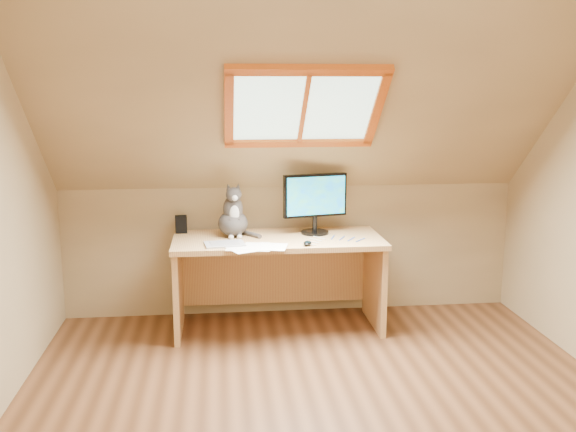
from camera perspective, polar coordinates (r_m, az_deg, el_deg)
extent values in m
plane|color=brown|center=(3.60, 3.60, -17.69)|extent=(3.50, 3.50, 0.00)
cube|color=tan|center=(1.56, 15.31, -9.46)|extent=(3.50, 0.02, 2.40)
cube|color=tan|center=(5.04, 0.28, -3.00)|extent=(3.50, 0.02, 1.00)
cube|color=tan|center=(4.11, 1.55, 10.69)|extent=(3.50, 1.56, 1.41)
cube|color=#B2E0CC|center=(4.19, 1.40, 9.75)|extent=(0.90, 0.53, 0.48)
cube|color=#D25913|center=(4.19, 1.40, 9.75)|extent=(1.02, 0.64, 0.59)
cube|color=tan|center=(4.63, -0.91, -2.16)|extent=(1.50, 0.66, 0.04)
cube|color=tan|center=(4.71, -9.72, -6.42)|extent=(0.04, 0.59, 0.65)
cube|color=tan|center=(4.83, 7.69, -5.88)|extent=(0.04, 0.59, 0.65)
cube|color=tan|center=(5.00, -1.22, -5.20)|extent=(1.40, 0.03, 0.45)
cylinder|color=black|center=(4.75, 2.40, -1.46)|extent=(0.20, 0.20, 0.02)
cylinder|color=black|center=(4.74, 2.40, -0.70)|extent=(0.03, 0.03, 0.11)
cube|color=black|center=(4.70, 2.42, 1.85)|extent=(0.48, 0.14, 0.32)
cube|color=#003CBC|center=(4.67, 2.54, 1.80)|extent=(0.44, 0.10, 0.28)
ellipsoid|color=#433D3B|center=(4.68, -4.92, -0.64)|extent=(0.25, 0.29, 0.19)
ellipsoid|color=#433D3B|center=(4.64, -4.91, 0.62)|extent=(0.16, 0.16, 0.20)
ellipsoid|color=silver|center=(4.59, -4.79, 0.23)|extent=(0.07, 0.05, 0.12)
ellipsoid|color=#433D3B|center=(4.58, -4.85, 1.92)|extent=(0.13, 0.11, 0.10)
sphere|color=silver|center=(4.54, -4.75, 1.60)|extent=(0.04, 0.04, 0.04)
cone|color=#433D3B|center=(4.59, -5.33, 2.57)|extent=(0.06, 0.06, 0.07)
cone|color=#433D3B|center=(4.60, -4.47, 2.61)|extent=(0.06, 0.06, 0.07)
cube|color=black|center=(4.84, -9.48, -0.72)|extent=(0.09, 0.09, 0.13)
cube|color=#B2B2B7|center=(4.43, -5.65, -2.49)|extent=(0.29, 0.23, 0.01)
ellipsoid|color=black|center=(4.39, 1.74, -2.43)|extent=(0.08, 0.11, 0.03)
cube|color=white|center=(4.36, -2.89, -2.76)|extent=(0.33, 0.27, 0.00)
cube|color=white|center=(4.36, -2.89, -2.74)|extent=(0.32, 0.24, 0.00)
cube|color=white|center=(4.36, -2.89, -2.72)|extent=(0.35, 0.30, 0.00)
cube|color=white|center=(4.36, -2.89, -2.70)|extent=(0.34, 0.28, 0.00)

